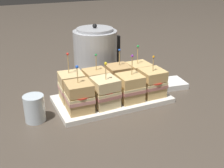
{
  "coord_description": "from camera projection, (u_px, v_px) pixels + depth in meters",
  "views": [
    {
      "loc": [
        -0.41,
        -0.89,
        0.5
      ],
      "look_at": [
        0.0,
        0.0,
        0.07
      ],
      "focal_mm": 45.0,
      "sensor_mm": 36.0,
      "label": 1
    }
  ],
  "objects": [
    {
      "name": "sandwich_front_center_left",
      "position": [
        105.0,
        92.0,
        1.01
      ],
      "size": [
        0.1,
        0.1,
        0.17
      ],
      "color": "beige",
      "rests_on": "serving_platter"
    },
    {
      "name": "ground_plane",
      "position": [
        112.0,
        101.0,
        1.1
      ],
      "size": [
        6.0,
        6.0,
        0.0
      ],
      "primitive_type": "plane",
      "color": "#4C4238"
    },
    {
      "name": "sandwich_front_far_right",
      "position": [
        152.0,
        83.0,
        1.09
      ],
      "size": [
        0.09,
        0.09,
        0.16
      ],
      "color": "tan",
      "rests_on": "serving_platter"
    },
    {
      "name": "kettle_steel",
      "position": [
        96.0,
        53.0,
        1.29
      ],
      "size": [
        0.22,
        0.2,
        0.25
      ],
      "color": "#B7BABF",
      "rests_on": "ground_plane"
    },
    {
      "name": "sandwich_front_far_left",
      "position": [
        79.0,
        97.0,
        0.97
      ],
      "size": [
        0.1,
        0.1,
        0.17
      ],
      "color": "tan",
      "rests_on": "serving_platter"
    },
    {
      "name": "serving_platter",
      "position": [
        112.0,
        99.0,
        1.09
      ],
      "size": [
        0.44,
        0.23,
        0.02
      ],
      "color": "white",
      "rests_on": "ground_plane"
    },
    {
      "name": "sandwich_back_far_right",
      "position": [
        139.0,
        75.0,
        1.17
      ],
      "size": [
        0.09,
        0.09,
        0.18
      ],
      "color": "tan",
      "rests_on": "serving_platter"
    },
    {
      "name": "sandwich_back_center_left",
      "position": [
        96.0,
        82.0,
        1.09
      ],
      "size": [
        0.09,
        0.09,
        0.17
      ],
      "color": "tan",
      "rests_on": "serving_platter"
    },
    {
      "name": "sandwich_front_center_right",
      "position": [
        130.0,
        88.0,
        1.05
      ],
      "size": [
        0.09,
        0.09,
        0.18
      ],
      "color": "tan",
      "rests_on": "serving_platter"
    },
    {
      "name": "napkin_stack",
      "position": [
        172.0,
        83.0,
        1.23
      ],
      "size": [
        0.12,
        0.12,
        0.02
      ],
      "color": "white",
      "rests_on": "ground_plane"
    },
    {
      "name": "drinking_glass",
      "position": [
        34.0,
        108.0,
        0.95
      ],
      "size": [
        0.07,
        0.07,
        0.09
      ],
      "color": "silver",
      "rests_on": "ground_plane"
    },
    {
      "name": "sandwich_back_far_left",
      "position": [
        72.0,
        87.0,
        1.05
      ],
      "size": [
        0.1,
        0.1,
        0.18
      ],
      "color": "#DBB77A",
      "rests_on": "serving_platter"
    },
    {
      "name": "sandwich_back_center_right",
      "position": [
        118.0,
        78.0,
        1.13
      ],
      "size": [
        0.09,
        0.09,
        0.17
      ],
      "color": "tan",
      "rests_on": "serving_platter"
    }
  ]
}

